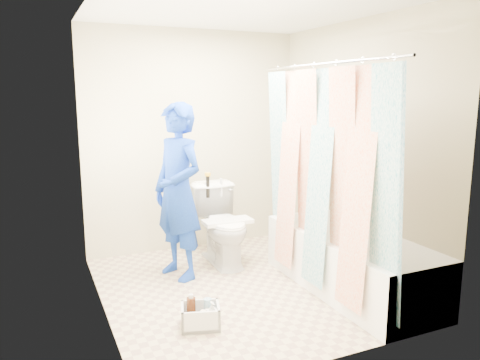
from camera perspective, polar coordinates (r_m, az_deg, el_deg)
name	(u,v)px	position (r m, az deg, el deg)	size (l,w,h in m)	color
floor	(242,287)	(4.32, 0.28, -12.94)	(2.60, 2.60, 0.00)	#BFAF87
ceiling	(243,8)	(4.02, 0.31, 20.24)	(2.40, 2.60, 0.02)	white
wall_back	(193,141)	(5.20, -5.70, 4.72)	(2.40, 0.02, 2.40)	#B7B08D
wall_front	(332,181)	(2.88, 11.11, -0.08)	(2.40, 0.02, 2.40)	#B7B08D
wall_left	(97,164)	(3.67, -17.01, 1.90)	(0.02, 2.60, 2.40)	#B7B08D
wall_right	(356,149)	(4.63, 13.97, 3.74)	(0.02, 2.60, 2.40)	#B7B08D
bathtub	(350,260)	(4.30, 13.23, -9.53)	(0.70, 1.75, 0.50)	white
curtain_rod	(325,64)	(3.86, 10.29, 13.77)	(0.02, 0.02, 1.90)	silver
shower_curtain	(321,180)	(3.91, 9.85, 0.05)	(0.06, 1.75, 1.80)	white
toilet	(223,225)	(4.80, -2.09, -5.48)	(0.45, 0.78, 0.80)	white
tank_lid	(228,221)	(4.66, -1.53, -5.07)	(0.49, 0.21, 0.04)	white
tank_internals	(211,184)	(4.88, -3.51, -0.52)	(0.20, 0.06, 0.26)	black
plumber	(178,192)	(4.38, -7.56, -1.41)	(0.60, 0.39, 1.65)	#102DA5
cleaning_caddy	(202,317)	(3.64, -4.70, -16.30)	(0.34, 0.30, 0.22)	silver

